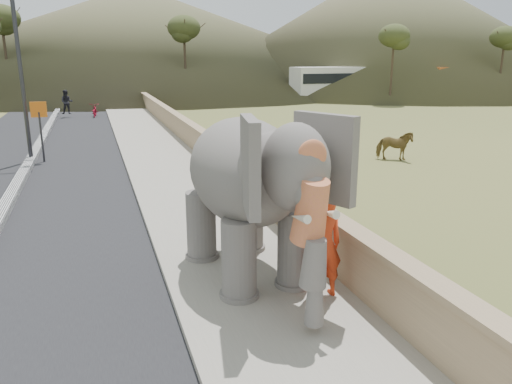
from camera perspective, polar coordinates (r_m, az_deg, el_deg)
ground at (r=10.30m, az=-2.36°, el=-8.21°), size 160.00×160.00×0.00m
road at (r=19.69m, az=-24.89°, el=1.86°), size 7.00×120.00×0.03m
median at (r=19.67m, az=-24.92°, el=2.13°), size 0.35×120.00×0.22m
walkway at (r=19.68m, az=-10.35°, el=3.22°), size 3.00×120.00×0.15m
parapet at (r=19.87m, az=-5.69°, el=4.91°), size 0.30×120.00×1.10m
lamppost at (r=21.56m, az=-24.87°, el=15.98°), size 1.76×0.36×8.00m
signboard at (r=21.38m, az=-23.47°, el=7.43°), size 0.60×0.08×2.40m
cow at (r=21.01m, az=15.53°, el=5.12°), size 1.54×1.32×1.20m
distant_car at (r=48.30m, az=9.93°, el=11.04°), size 4.56×3.20×1.44m
bus_white at (r=50.18m, az=10.22°, el=12.13°), size 11.14×3.19×3.10m
bus_orange at (r=54.76m, az=23.71°, el=11.36°), size 11.09×2.92×3.10m
hill_right at (r=72.34m, az=14.83°, el=17.89°), size 56.00×56.00×16.00m
hill_far at (r=79.51m, az=-13.26°, el=16.98°), size 80.00×80.00×14.00m
elephant_and_man at (r=9.12m, az=-1.18°, el=-0.21°), size 2.62×4.45×3.06m
motorcyclist at (r=36.82m, az=-19.17°, el=9.20°), size 2.60×1.86×1.89m
trees at (r=36.50m, az=-16.60°, el=14.64°), size 47.23×41.22×9.34m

